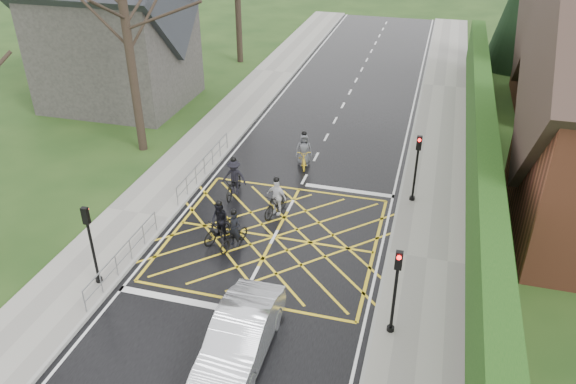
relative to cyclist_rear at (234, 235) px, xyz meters
The scene contains 18 objects.
ground 1.73m from the cyclist_rear, 37.83° to the left, with size 120.00×120.00×0.00m, color #183210.
road 1.73m from the cyclist_rear, 37.83° to the left, with size 9.00×80.00×0.01m, color black.
sidewalk_right 7.39m from the cyclist_rear, ahead, with size 3.00×80.00×0.15m, color gray.
sidewalk_left 4.83m from the cyclist_rear, 167.85° to the left, with size 3.00×80.00×0.15m, color gray.
stone_wall 11.45m from the cyclist_rear, 37.76° to the left, with size 0.50×38.00×0.70m, color slate.
hedge 11.56m from the cyclist_rear, 37.76° to the left, with size 0.90×38.00×2.80m, color #11340E.
church 18.39m from the cyclist_rear, 133.23° to the left, with size 8.80×7.80×11.00m.
railing_south 4.18m from the cyclist_rear, 143.37° to the right, with size 0.05×5.04×1.03m.
railing_north 6.03m from the cyclist_rear, 123.74° to the left, with size 0.05×6.04×1.03m.
traffic_light_ne 8.33m from the cyclist_rear, 39.12° to the left, with size 0.24×0.31×3.21m.
traffic_light_se 7.24m from the cyclist_rear, 26.51° to the right, with size 0.24×0.31×3.21m.
traffic_light_sw 5.27m from the cyclist_rear, 137.47° to the right, with size 0.24×0.31×3.21m.
cyclist_rear is the anchor object (origin of this frame).
cyclist_back 0.79m from the cyclist_rear, 156.52° to the left, with size 1.12×1.83×1.77m.
cyclist_mid 4.07m from the cyclist_rear, 110.22° to the left, with size 1.13×1.94×1.86m.
cyclist_front 2.86m from the cyclist_rear, 71.73° to the left, with size 1.02×1.83×1.76m.
cyclist_lead 7.50m from the cyclist_rear, 83.08° to the left, with size 1.19×1.98×1.82m.
car 5.72m from the cyclist_rear, 67.90° to the right, with size 1.60×4.59×1.51m, color silver.
Camera 1 is at (5.49, -17.76, 12.80)m, focal length 35.00 mm.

